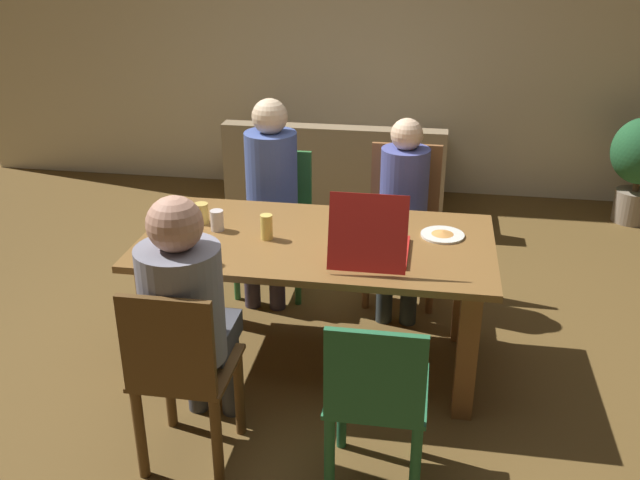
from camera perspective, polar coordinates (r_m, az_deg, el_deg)
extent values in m
plane|color=brown|center=(4.00, -0.24, -9.57)|extent=(20.00, 20.00, 0.00)
cube|color=beige|center=(6.28, 4.37, 16.31)|extent=(7.36, 0.12, 2.75)
cube|color=brown|center=(3.65, -0.26, -0.15)|extent=(1.81, 0.96, 0.04)
cube|color=brown|center=(3.72, -13.24, -6.74)|extent=(0.10, 0.10, 0.70)
cube|color=brown|center=(3.47, 11.71, -8.95)|extent=(0.10, 0.10, 0.70)
cube|color=brown|center=(4.30, -9.77, -2.00)|extent=(0.10, 0.10, 0.70)
cube|color=brown|center=(4.09, 11.48, -3.55)|extent=(0.10, 0.10, 0.70)
cylinder|color=#925C34|center=(4.39, 8.91, -3.18)|extent=(0.05, 0.05, 0.45)
cylinder|color=#925C34|center=(4.40, 3.75, -2.82)|extent=(0.05, 0.05, 0.45)
cylinder|color=#925C34|center=(4.69, 9.00, -1.30)|extent=(0.05, 0.05, 0.45)
cylinder|color=#925C34|center=(4.71, 4.18, -0.97)|extent=(0.05, 0.05, 0.45)
cube|color=#925C34|center=(4.44, 6.60, 0.71)|extent=(0.46, 0.40, 0.02)
cube|color=#925C34|center=(4.53, 6.90, 4.65)|extent=(0.44, 0.03, 0.50)
cylinder|color=#2F3737|center=(4.26, 7.19, -3.81)|extent=(0.10, 0.10, 0.47)
cylinder|color=#2F3737|center=(4.26, 5.23, -3.68)|extent=(0.10, 0.10, 0.47)
cube|color=#2F3737|center=(4.27, 6.51, 0.59)|extent=(0.26, 0.33, 0.11)
cylinder|color=#4B529D|center=(4.34, 6.79, 4.31)|extent=(0.29, 0.29, 0.47)
sphere|color=beige|center=(4.24, 7.00, 8.42)|extent=(0.19, 0.19, 0.19)
cylinder|color=#307238|center=(4.43, -1.79, -2.56)|extent=(0.04, 0.04, 0.45)
cylinder|color=#307238|center=(4.52, -6.76, -2.18)|extent=(0.04, 0.04, 0.45)
cylinder|color=#307238|center=(4.79, -0.88, -0.47)|extent=(0.04, 0.04, 0.45)
cylinder|color=#307238|center=(4.87, -5.51, -0.15)|extent=(0.04, 0.04, 0.45)
cube|color=#307238|center=(4.55, -3.82, 1.40)|extent=(0.45, 0.45, 0.02)
cube|color=#307238|center=(4.67, -3.31, 4.82)|extent=(0.43, 0.03, 0.41)
cylinder|color=#382F3E|center=(4.39, -3.49, -2.72)|extent=(0.10, 0.10, 0.47)
cylinder|color=#382F3E|center=(4.43, -5.52, -2.56)|extent=(0.10, 0.10, 0.47)
cube|color=#382F3E|center=(4.40, -4.24, 1.43)|extent=(0.29, 0.28, 0.11)
cylinder|color=#475CA5|center=(4.44, -3.93, 5.30)|extent=(0.32, 0.32, 0.53)
sphere|color=beige|center=(4.33, -4.07, 9.87)|extent=(0.22, 0.22, 0.22)
cylinder|color=brown|center=(3.48, -12.03, -11.35)|extent=(0.05, 0.05, 0.45)
cylinder|color=brown|center=(3.38, -6.51, -12.08)|extent=(0.05, 0.05, 0.45)
cylinder|color=brown|center=(3.22, -14.26, -14.83)|extent=(0.05, 0.05, 0.45)
cylinder|color=brown|center=(3.12, -8.28, -15.78)|extent=(0.05, 0.05, 0.45)
cube|color=brown|center=(3.16, -10.59, -10.02)|extent=(0.41, 0.42, 0.02)
cube|color=brown|center=(2.89, -12.19, -8.38)|extent=(0.39, 0.03, 0.43)
cylinder|color=#404248|center=(3.56, -9.94, -10.09)|extent=(0.10, 0.10, 0.47)
cylinder|color=#404248|center=(3.51, -7.22, -10.42)|extent=(0.10, 0.10, 0.47)
cube|color=#404248|center=(3.26, -9.70, -7.53)|extent=(0.32, 0.34, 0.11)
cylinder|color=gray|center=(3.00, -11.04, -5.04)|extent=(0.35, 0.35, 0.51)
sphere|color=tan|center=(2.84, -11.60, 1.26)|extent=(0.23, 0.23, 0.23)
cylinder|color=#25673D|center=(3.28, 1.77, -13.15)|extent=(0.04, 0.04, 0.45)
cylinder|color=#25673D|center=(3.27, 7.92, -13.63)|extent=(0.04, 0.04, 0.45)
cylinder|color=#25673D|center=(3.00, 0.76, -17.40)|extent=(0.04, 0.04, 0.45)
cylinder|color=#25673D|center=(2.98, 7.64, -17.97)|extent=(0.04, 0.04, 0.45)
cube|color=#25673D|center=(2.98, 4.68, -11.94)|extent=(0.41, 0.44, 0.02)
cube|color=#25673D|center=(2.70, 4.43, -10.93)|extent=(0.39, 0.03, 0.39)
cube|color=red|center=(3.50, 4.15, -0.80)|extent=(0.36, 0.36, 0.02)
cylinder|color=#D48349|center=(3.49, 4.16, -0.54)|extent=(0.32, 0.32, 0.01)
cube|color=red|center=(3.22, 3.86, 0.54)|extent=(0.36, 0.10, 0.35)
cylinder|color=white|center=(3.63, -12.32, -0.47)|extent=(0.20, 0.20, 0.01)
cone|color=#D78849|center=(3.62, -12.34, -0.27)|extent=(0.10, 0.10, 0.02)
cylinder|color=white|center=(3.73, 9.82, 0.40)|extent=(0.23, 0.23, 0.01)
cone|color=#D58D44|center=(3.72, 9.83, 0.60)|extent=(0.12, 0.12, 0.02)
cylinder|color=silver|center=(3.41, -9.54, -1.03)|extent=(0.07, 0.07, 0.11)
cylinder|color=silver|center=(3.76, -8.27, 1.57)|extent=(0.07, 0.07, 0.11)
cylinder|color=#E6C45E|center=(3.87, -9.52, 2.14)|extent=(0.08, 0.08, 0.11)
cylinder|color=#E5C65A|center=(3.63, -4.32, 1.05)|extent=(0.06, 0.06, 0.13)
cube|color=#917B5B|center=(6.02, 1.53, 4.47)|extent=(1.74, 0.89, 0.40)
cube|color=#917B5B|center=(5.55, 1.05, 7.09)|extent=(1.74, 0.16, 0.40)
cube|color=#917B5B|center=(6.08, -5.71, 7.41)|extent=(0.20, 0.85, 0.18)
cube|color=#917B5B|center=(5.88, 9.07, 6.65)|extent=(0.20, 0.85, 0.18)
cylinder|color=gray|center=(6.27, 23.80, 2.52)|extent=(0.29, 0.29, 0.26)
cylinder|color=brown|center=(6.21, 24.10, 4.24)|extent=(0.05, 0.05, 0.14)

